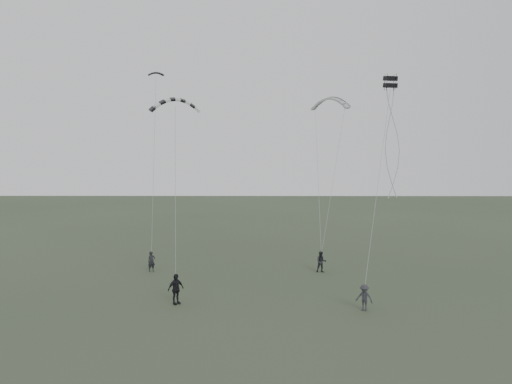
{
  "coord_description": "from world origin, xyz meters",
  "views": [
    {
      "loc": [
        1.31,
        -29.9,
        9.22
      ],
      "look_at": [
        1.09,
        5.51,
        6.23
      ],
      "focal_mm": 35.0,
      "sensor_mm": 36.0,
      "label": 1
    }
  ],
  "objects_px": {
    "flyer_far": "(364,298)",
    "kite_striped": "(175,99)",
    "kite_box": "(390,82)",
    "flyer_right": "(321,262)",
    "flyer_left": "(151,261)",
    "flyer_center": "(176,289)",
    "kite_dark_small": "(156,73)",
    "kite_pale_large": "(330,99)"
  },
  "relations": [
    {
      "from": "kite_striped",
      "to": "kite_box",
      "type": "xyz_separation_m",
      "value": [
        13.92,
        -0.88,
        1.0
      ]
    },
    {
      "from": "kite_pale_large",
      "to": "kite_striped",
      "type": "xyz_separation_m",
      "value": [
        -11.83,
        -11.6,
        -1.22
      ]
    },
    {
      "from": "flyer_left",
      "to": "kite_pale_large",
      "type": "bearing_deg",
      "value": -4.21
    },
    {
      "from": "flyer_left",
      "to": "kite_striped",
      "type": "distance_m",
      "value": 12.72
    },
    {
      "from": "kite_pale_large",
      "to": "kite_striped",
      "type": "distance_m",
      "value": 16.61
    },
    {
      "from": "kite_dark_small",
      "to": "flyer_right",
      "type": "bearing_deg",
      "value": -24.93
    },
    {
      "from": "flyer_right",
      "to": "kite_dark_small",
      "type": "bearing_deg",
      "value": 162.39
    },
    {
      "from": "kite_pale_large",
      "to": "flyer_far",
      "type": "bearing_deg",
      "value": -59.34
    },
    {
      "from": "flyer_left",
      "to": "kite_dark_small",
      "type": "distance_m",
      "value": 15.35
    },
    {
      "from": "flyer_center",
      "to": "kite_pale_large",
      "type": "bearing_deg",
      "value": 11.02
    },
    {
      "from": "flyer_right",
      "to": "flyer_center",
      "type": "distance_m",
      "value": 12.49
    },
    {
      "from": "flyer_left",
      "to": "kite_pale_large",
      "type": "xyz_separation_m",
      "value": [
        14.46,
        7.57,
        13.0
      ]
    },
    {
      "from": "kite_pale_large",
      "to": "flyer_left",
      "type": "bearing_deg",
      "value": -120.9
    },
    {
      "from": "kite_box",
      "to": "flyer_center",
      "type": "bearing_deg",
      "value": 174.5
    },
    {
      "from": "kite_dark_small",
      "to": "kite_striped",
      "type": "relative_size",
      "value": 0.39
    },
    {
      "from": "flyer_center",
      "to": "kite_box",
      "type": "xyz_separation_m",
      "value": [
        13.36,
        3.12,
        12.63
      ]
    },
    {
      "from": "flyer_center",
      "to": "kite_box",
      "type": "distance_m",
      "value": 18.65
    },
    {
      "from": "kite_box",
      "to": "flyer_right",
      "type": "bearing_deg",
      "value": 109.04
    },
    {
      "from": "kite_striped",
      "to": "flyer_far",
      "type": "bearing_deg",
      "value": -38.93
    },
    {
      "from": "flyer_far",
      "to": "kite_dark_small",
      "type": "distance_m",
      "value": 24.67
    },
    {
      "from": "flyer_far",
      "to": "kite_pale_large",
      "type": "relative_size",
      "value": 0.44
    },
    {
      "from": "kite_striped",
      "to": "flyer_center",
      "type": "bearing_deg",
      "value": -97.08
    },
    {
      "from": "flyer_right",
      "to": "flyer_left",
      "type": "bearing_deg",
      "value": -179.84
    },
    {
      "from": "flyer_far",
      "to": "kite_striped",
      "type": "xyz_separation_m",
      "value": [
        -11.6,
        5.15,
        11.78
      ]
    },
    {
      "from": "flyer_left",
      "to": "flyer_center",
      "type": "relative_size",
      "value": 0.84
    },
    {
      "from": "kite_box",
      "to": "kite_pale_large",
      "type": "bearing_deg",
      "value": 80.86
    },
    {
      "from": "flyer_left",
      "to": "kite_box",
      "type": "bearing_deg",
      "value": -48.36
    },
    {
      "from": "kite_pale_large",
      "to": "kite_box",
      "type": "relative_size",
      "value": 4.83
    },
    {
      "from": "flyer_left",
      "to": "flyer_right",
      "type": "xyz_separation_m",
      "value": [
        12.88,
        -0.15,
        0.02
      ]
    },
    {
      "from": "flyer_right",
      "to": "kite_pale_large",
      "type": "bearing_deg",
      "value": 79.25
    },
    {
      "from": "flyer_left",
      "to": "flyer_far",
      "type": "height_order",
      "value": "flyer_left"
    },
    {
      "from": "flyer_right",
      "to": "kite_dark_small",
      "type": "relative_size",
      "value": 1.25
    },
    {
      "from": "flyer_left",
      "to": "flyer_center",
      "type": "height_order",
      "value": "flyer_center"
    },
    {
      "from": "kite_box",
      "to": "kite_striped",
      "type": "bearing_deg",
      "value": 157.73
    },
    {
      "from": "kite_pale_large",
      "to": "kite_striped",
      "type": "height_order",
      "value": "kite_pale_large"
    },
    {
      "from": "flyer_far",
      "to": "kite_striped",
      "type": "bearing_deg",
      "value": -174.02
    },
    {
      "from": "flyer_far",
      "to": "kite_box",
      "type": "relative_size",
      "value": 2.11
    },
    {
      "from": "kite_dark_small",
      "to": "kite_striped",
      "type": "bearing_deg",
      "value": -77.02
    },
    {
      "from": "flyer_far",
      "to": "kite_striped",
      "type": "height_order",
      "value": "kite_striped"
    },
    {
      "from": "kite_pale_large",
      "to": "flyer_right",
      "type": "bearing_deg",
      "value": -70.13
    },
    {
      "from": "flyer_right",
      "to": "kite_box",
      "type": "bearing_deg",
      "value": -51.48
    },
    {
      "from": "kite_pale_large",
      "to": "kite_dark_small",
      "type": "bearing_deg",
      "value": -135.81
    }
  ]
}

